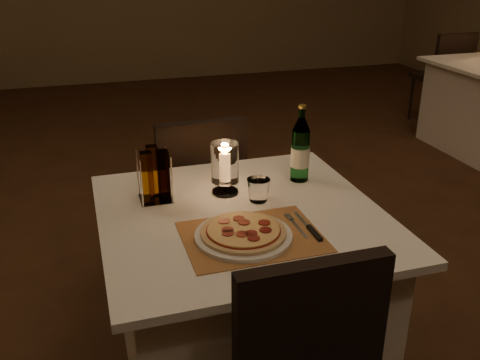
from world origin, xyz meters
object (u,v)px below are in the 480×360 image
object	(u,v)px
pizza	(243,231)
hurricane_candle	(225,164)
chair_far	(198,184)
tumbler	(258,190)
main_table	(242,297)
water_bottle	(300,151)
plate	(243,236)

from	to	relation	value
pizza	hurricane_candle	distance (m)	0.37
chair_far	pizza	distance (m)	0.92
tumbler	hurricane_candle	xyz separation A→B (m)	(-0.10, 0.10, 0.08)
main_table	hurricane_candle	xyz separation A→B (m)	(-0.01, 0.18, 0.49)
tumbler	water_bottle	world-z (taller)	water_bottle
chair_far	tumbler	size ratio (longest dim) A/B	10.28
tumbler	hurricane_candle	size ratio (longest dim) A/B	0.43
tumbler	plate	bearing A→B (deg)	-118.45
tumbler	water_bottle	xyz separation A→B (m)	(0.22, 0.14, 0.08)
main_table	hurricane_candle	world-z (taller)	hurricane_candle
chair_far	water_bottle	distance (m)	0.67
water_bottle	hurricane_candle	xyz separation A→B (m)	(-0.32, -0.04, -0.01)
main_table	plate	distance (m)	0.42
main_table	hurricane_candle	distance (m)	0.52
main_table	chair_far	distance (m)	0.74
chair_far	pizza	bearing A→B (deg)	-93.20
chair_far	hurricane_candle	bearing A→B (deg)	-91.13
chair_far	pizza	world-z (taller)	chair_far
main_table	plate	world-z (taller)	plate
chair_far	hurricane_candle	size ratio (longest dim) A/B	4.41
main_table	chair_far	bearing A→B (deg)	90.00
main_table	tumbler	bearing A→B (deg)	40.93
pizza	tumbler	world-z (taller)	tumbler
chair_far	hurricane_candle	world-z (taller)	hurricane_candle
chair_far	pizza	size ratio (longest dim) A/B	3.21
chair_far	water_bottle	bearing A→B (deg)	-57.71
plate	pizza	bearing A→B (deg)	16.79
pizza	water_bottle	distance (m)	0.55
plate	water_bottle	xyz separation A→B (m)	(0.36, 0.40, 0.12)
pizza	tumbler	xyz separation A→B (m)	(0.14, 0.26, 0.02)
hurricane_candle	pizza	bearing A→B (deg)	-96.24
pizza	plate	bearing A→B (deg)	-163.21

